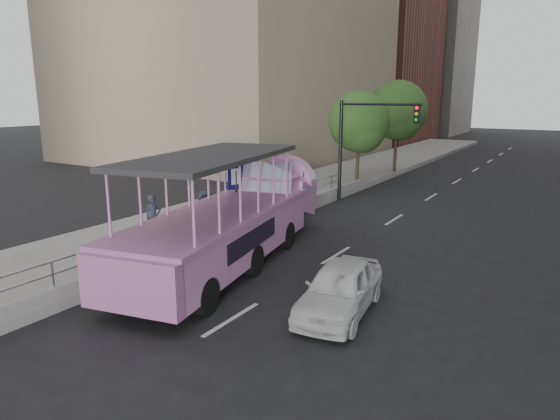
# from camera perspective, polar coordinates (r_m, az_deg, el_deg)

# --- Properties ---
(ground) EXTENTS (160.00, 160.00, 0.00)m
(ground) POSITION_cam_1_polar(r_m,az_deg,el_deg) (14.74, -3.94, -8.65)
(ground) COLOR black
(sidewalk) EXTENTS (5.50, 80.00, 0.30)m
(sidewalk) POSITION_cam_1_polar(r_m,az_deg,el_deg) (25.75, -1.37, 1.15)
(sidewalk) COLOR #9F9E99
(sidewalk) RESTS_ON ground
(kerb_wall) EXTENTS (0.24, 30.00, 0.36)m
(kerb_wall) POSITION_cam_1_polar(r_m,az_deg,el_deg) (17.91, -8.36, -3.20)
(kerb_wall) COLOR #ADAEA8
(kerb_wall) RESTS_ON sidewalk
(guardrail) EXTENTS (0.07, 22.00, 0.71)m
(guardrail) POSITION_cam_1_polar(r_m,az_deg,el_deg) (17.73, -8.43, -1.14)
(guardrail) COLOR silver
(guardrail) RESTS_ON kerb_wall
(duck_boat) EXTENTS (4.79, 11.50, 3.72)m
(duck_boat) POSITION_cam_1_polar(r_m,az_deg,el_deg) (16.75, -5.16, -1.05)
(duck_boat) COLOR black
(duck_boat) RESTS_ON ground
(car) EXTENTS (2.04, 4.00, 1.31)m
(car) POSITION_cam_1_polar(r_m,az_deg,el_deg) (12.88, 6.88, -8.86)
(car) COLOR silver
(car) RESTS_ON ground
(pedestrian_near) EXTENTS (0.57, 0.70, 1.65)m
(pedestrian_near) POSITION_cam_1_polar(r_m,az_deg,el_deg) (18.56, -14.25, -0.83)
(pedestrian_near) COLOR #272C39
(pedestrian_near) RESTS_ON sidewalk
(pedestrian_far) EXTENTS (0.85, 0.98, 1.68)m
(pedestrian_far) POSITION_cam_1_polar(r_m,az_deg,el_deg) (18.87, -8.67, -0.30)
(pedestrian_far) COLOR #272C39
(pedestrian_far) RESTS_ON sidewalk
(parking_sign) EXTENTS (0.26, 0.63, 2.97)m
(parking_sign) POSITION_cam_1_polar(r_m,az_deg,el_deg) (18.73, -5.05, 1.91)
(parking_sign) COLOR black
(parking_sign) RESTS_ON ground
(traffic_signal) EXTENTS (4.20, 0.32, 5.20)m
(traffic_signal) POSITION_cam_1_polar(r_m,az_deg,el_deg) (25.60, 9.41, 8.49)
(traffic_signal) COLOR black
(traffic_signal) RESTS_ON ground
(street_tree_near) EXTENTS (3.52, 3.52, 5.72)m
(street_tree_near) POSITION_cam_1_polar(r_m,az_deg,el_deg) (29.35, 9.12, 9.68)
(street_tree_near) COLOR #332617
(street_tree_near) RESTS_ON ground
(street_tree_far) EXTENTS (3.97, 3.97, 6.45)m
(street_tree_far) POSITION_cam_1_polar(r_m,az_deg,el_deg) (34.87, 13.37, 10.79)
(street_tree_far) COLOR #332617
(street_tree_far) RESTS_ON ground
(midrise_brick) EXTENTS (18.00, 16.00, 26.00)m
(midrise_brick) POSITION_cam_1_polar(r_m,az_deg,el_deg) (65.02, 8.45, 19.53)
(midrise_brick) COLOR brown
(midrise_brick) RESTS_ON ground
(midrise_stone_b) EXTENTS (16.00, 14.00, 20.00)m
(midrise_stone_b) POSITION_cam_1_polar(r_m,az_deg,el_deg) (78.98, 14.59, 15.89)
(midrise_stone_b) COLOR gray
(midrise_stone_b) RESTS_ON ground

